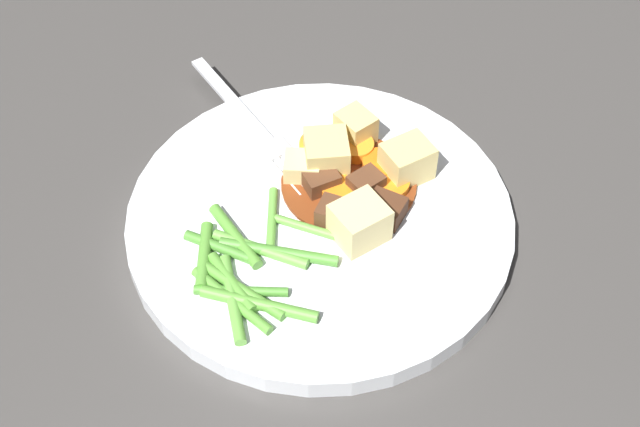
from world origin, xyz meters
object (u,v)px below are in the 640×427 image
(carrot_slice_0, at_px, (321,149))
(potato_chunk_0, at_px, (356,129))
(potato_chunk_3, at_px, (407,161))
(dinner_plate, at_px, (320,221))
(meat_chunk_1, at_px, (341,211))
(fork, at_px, (255,126))
(carrot_slice_2, at_px, (341,192))
(meat_chunk_0, at_px, (320,180))
(potato_chunk_4, at_px, (363,219))
(carrot_slice_3, at_px, (356,149))
(carrot_slice_4, at_px, (381,165))
(potato_chunk_1, at_px, (327,155))
(carrot_slice_1, at_px, (386,184))
(potato_chunk_2, at_px, (302,168))
(meat_chunk_3, at_px, (366,185))
(meat_chunk_2, at_px, (385,209))

(carrot_slice_0, relative_size, potato_chunk_0, 1.25)
(potato_chunk_3, bearing_deg, carrot_slice_0, 107.71)
(dinner_plate, bearing_deg, meat_chunk_1, -73.16)
(meat_chunk_1, relative_size, fork, 0.16)
(carrot_slice_2, xyz_separation_m, fork, (0.02, 0.10, -0.00))
(dinner_plate, height_order, potato_chunk_3, potato_chunk_3)
(carrot_slice_0, bearing_deg, dinner_plate, -144.12)
(meat_chunk_0, xyz_separation_m, meat_chunk_1, (-0.02, -0.03, 0.00))
(potato_chunk_4, distance_m, meat_chunk_1, 0.02)
(dinner_plate, relative_size, carrot_slice_3, 10.43)
(carrot_slice_4, distance_m, potato_chunk_1, 0.04)
(carrot_slice_1, xyz_separation_m, meat_chunk_0, (-0.03, 0.04, 0.00))
(carrot_slice_4, relative_size, meat_chunk_0, 1.18)
(carrot_slice_1, xyz_separation_m, potato_chunk_2, (-0.03, 0.06, 0.00))
(carrot_slice_4, xyz_separation_m, potato_chunk_4, (-0.06, -0.02, 0.01))
(carrot_slice_2, bearing_deg, carrot_slice_3, 21.31)
(fork, bearing_deg, meat_chunk_1, -108.01)
(carrot_slice_2, relative_size, potato_chunk_0, 0.94)
(carrot_slice_4, xyz_separation_m, potato_chunk_0, (0.01, 0.03, 0.01))
(potato_chunk_0, bearing_deg, potato_chunk_1, 179.24)
(carrot_slice_2, height_order, carrot_slice_3, carrot_slice_3)
(carrot_slice_4, relative_size, potato_chunk_1, 0.85)
(dinner_plate, height_order, meat_chunk_0, meat_chunk_0)
(dinner_plate, bearing_deg, carrot_slice_2, -7.48)
(potato_chunk_1, distance_m, fork, 0.07)
(dinner_plate, relative_size, potato_chunk_2, 10.61)
(potato_chunk_3, height_order, meat_chunk_0, potato_chunk_3)
(potato_chunk_0, bearing_deg, potato_chunk_4, -141.33)
(carrot_slice_0, height_order, carrot_slice_3, same)
(carrot_slice_1, relative_size, potato_chunk_3, 1.03)
(potato_chunk_3, bearing_deg, fork, 103.23)
(dinner_plate, height_order, potato_chunk_1, potato_chunk_1)
(carrot_slice_1, bearing_deg, dinner_plate, 153.87)
(meat_chunk_1, distance_m, meat_chunk_3, 0.03)
(carrot_slice_2, bearing_deg, meat_chunk_3, -42.42)
(potato_chunk_2, bearing_deg, carrot_slice_4, -47.47)
(carrot_slice_0, relative_size, potato_chunk_4, 0.95)
(carrot_slice_0, xyz_separation_m, potato_chunk_0, (0.03, -0.01, 0.01))
(carrot_slice_2, bearing_deg, potato_chunk_3, -28.97)
(potato_chunk_1, bearing_deg, carrot_slice_2, -122.77)
(dinner_plate, height_order, carrot_slice_2, carrot_slice_2)
(potato_chunk_0, bearing_deg, carrot_slice_0, 154.41)
(potato_chunk_2, relative_size, potato_chunk_4, 0.75)
(potato_chunk_1, height_order, potato_chunk_2, potato_chunk_1)
(potato_chunk_2, xyz_separation_m, meat_chunk_1, (-0.02, -0.05, -0.00))
(dinner_plate, bearing_deg, potato_chunk_0, 16.49)
(potato_chunk_0, xyz_separation_m, potato_chunk_1, (-0.04, 0.00, 0.00))
(dinner_plate, distance_m, meat_chunk_2, 0.05)
(carrot_slice_2, bearing_deg, fork, 79.54)
(carrot_slice_1, xyz_separation_m, potato_chunk_3, (0.02, -0.00, 0.01))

